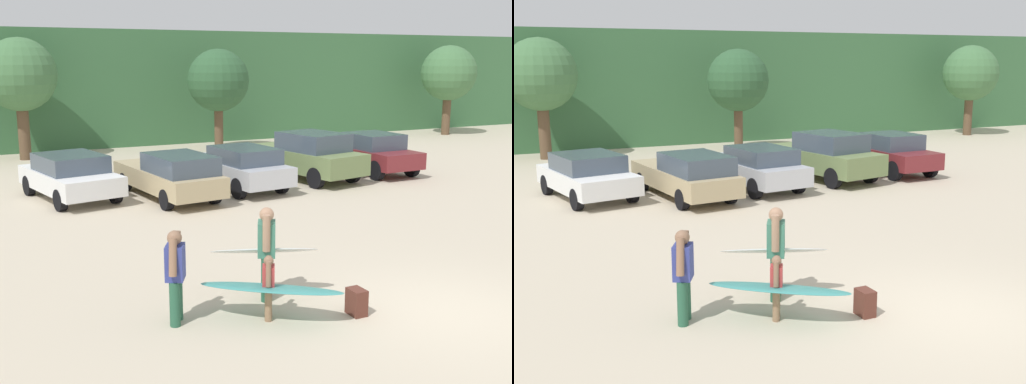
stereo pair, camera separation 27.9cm
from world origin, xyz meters
The scene contains 16 objects.
ground_plane centered at (0.00, 0.00, 0.00)m, with size 120.00×120.00×0.00m, color beige.
hillside_ridge centered at (0.00, 28.58, 2.79)m, with size 108.00×12.00×5.58m, color #38663D.
tree_right centered at (-4.32, 20.70, 3.53)m, with size 3.05×3.05×5.10m.
tree_center_left centered at (4.16, 19.64, 3.21)m, with size 2.85×2.85×4.67m.
tree_ridge_back centered at (18.18, 19.87, 3.40)m, with size 3.04×3.04×4.96m.
parked_car_white centered at (-4.04, 11.83, 0.74)m, with size 2.60×4.34×1.39m.
parked_car_tan centered at (-1.27, 10.57, 0.74)m, with size 2.22×4.93×1.44m.
parked_car_silver centered at (1.19, 11.02, 0.75)m, with size 2.24×4.64×1.43m.
parked_car_olive_green centered at (4.09, 11.48, 0.87)m, with size 2.69×4.82×1.69m.
parked_car_maroon centered at (6.95, 11.52, 0.79)m, with size 1.87×3.94×1.50m.
person_adult centered at (-2.45, 1.89, 0.94)m, with size 0.46×0.66×1.67m.
person_child centered at (-2.84, 1.06, 0.61)m, with size 0.32×0.46×1.08m.
person_companion centered at (-4.25, 1.57, 0.87)m, with size 0.43×0.62×1.55m.
surfboard_white centered at (-2.42, 2.01, 0.85)m, with size 2.00×1.22×0.26m.
surfboard_teal centered at (-2.82, 1.00, 0.54)m, with size 2.28×1.97×0.16m.
backpack_dropped centered at (-1.44, 0.56, 0.22)m, with size 0.24×0.34×0.45m.
Camera 2 is at (-7.11, -7.79, 4.19)m, focal length 44.64 mm.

